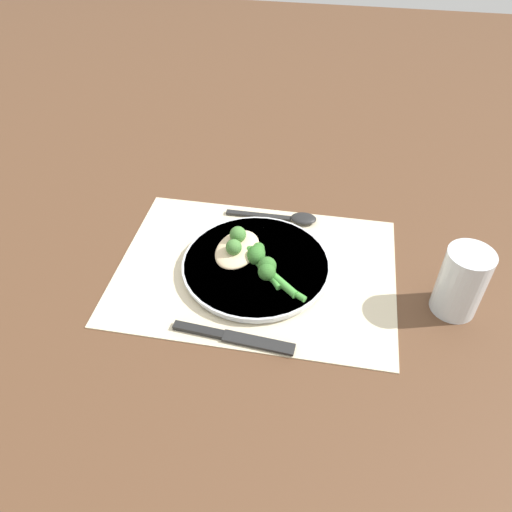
{
  "coord_description": "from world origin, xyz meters",
  "views": [
    {
      "loc": [
        -0.11,
        0.6,
        0.59
      ],
      "look_at": [
        0.0,
        0.0,
        0.03
      ],
      "focal_mm": 35.0,
      "sensor_mm": 36.0,
      "label": 1
    }
  ],
  "objects_px": {
    "spoon": "(293,218)",
    "broccoli_stalk_rear": "(262,261)",
    "broccoli_stalk_left": "(258,256)",
    "water_glass": "(462,282)",
    "broccoli_stalk_front": "(269,271)",
    "chicken_fillet": "(237,249)",
    "plate": "(256,265)",
    "knife": "(231,337)"
  },
  "relations": [
    {
      "from": "chicken_fillet",
      "to": "water_glass",
      "type": "xyz_separation_m",
      "value": [
        -0.35,
        0.04,
        0.03
      ]
    },
    {
      "from": "broccoli_stalk_front",
      "to": "knife",
      "type": "xyz_separation_m",
      "value": [
        0.04,
        0.12,
        -0.03
      ]
    },
    {
      "from": "chicken_fillet",
      "to": "water_glass",
      "type": "distance_m",
      "value": 0.36
    },
    {
      "from": "plate",
      "to": "spoon",
      "type": "height_order",
      "value": "plate"
    },
    {
      "from": "broccoli_stalk_left",
      "to": "broccoli_stalk_front",
      "type": "bearing_deg",
      "value": -91.7
    },
    {
      "from": "chicken_fillet",
      "to": "plate",
      "type": "bearing_deg",
      "value": 155.49
    },
    {
      "from": "broccoli_stalk_left",
      "to": "spoon",
      "type": "xyz_separation_m",
      "value": [
        -0.04,
        -0.13,
        -0.02
      ]
    },
    {
      "from": "broccoli_stalk_rear",
      "to": "spoon",
      "type": "distance_m",
      "value": 0.16
    },
    {
      "from": "broccoli_stalk_front",
      "to": "spoon",
      "type": "relative_size",
      "value": 0.5
    },
    {
      "from": "broccoli_stalk_left",
      "to": "broccoli_stalk_front",
      "type": "relative_size",
      "value": 1.09
    },
    {
      "from": "water_glass",
      "to": "chicken_fillet",
      "type": "bearing_deg",
      "value": -7.16
    },
    {
      "from": "spoon",
      "to": "broccoli_stalk_front",
      "type": "bearing_deg",
      "value": -6.21
    },
    {
      "from": "plate",
      "to": "spoon",
      "type": "relative_size",
      "value": 1.44
    },
    {
      "from": "chicken_fillet",
      "to": "spoon",
      "type": "height_order",
      "value": "chicken_fillet"
    },
    {
      "from": "plate",
      "to": "spoon",
      "type": "bearing_deg",
      "value": -107.6
    },
    {
      "from": "plate",
      "to": "broccoli_stalk_front",
      "type": "relative_size",
      "value": 2.9
    },
    {
      "from": "broccoli_stalk_front",
      "to": "chicken_fillet",
      "type": "bearing_deg",
      "value": 84.84
    },
    {
      "from": "plate",
      "to": "chicken_fillet",
      "type": "xyz_separation_m",
      "value": [
        0.03,
        -0.02,
        0.02
      ]
    },
    {
      "from": "broccoli_stalk_rear",
      "to": "water_glass",
      "type": "height_order",
      "value": "water_glass"
    },
    {
      "from": "chicken_fillet",
      "to": "spoon",
      "type": "xyz_separation_m",
      "value": [
        -0.08,
        -0.13,
        -0.02
      ]
    },
    {
      "from": "spoon",
      "to": "knife",
      "type": "bearing_deg",
      "value": -10.96
    },
    {
      "from": "broccoli_stalk_left",
      "to": "water_glass",
      "type": "relative_size",
      "value": 0.82
    },
    {
      "from": "broccoli_stalk_left",
      "to": "water_glass",
      "type": "distance_m",
      "value": 0.32
    },
    {
      "from": "broccoli_stalk_left",
      "to": "plate",
      "type": "bearing_deg",
      "value": -143.83
    },
    {
      "from": "broccoli_stalk_rear",
      "to": "knife",
      "type": "relative_size",
      "value": 0.52
    },
    {
      "from": "plate",
      "to": "water_glass",
      "type": "relative_size",
      "value": 2.18
    },
    {
      "from": "broccoli_stalk_rear",
      "to": "spoon",
      "type": "height_order",
      "value": "broccoli_stalk_rear"
    },
    {
      "from": "spoon",
      "to": "broccoli_stalk_rear",
      "type": "bearing_deg",
      "value": -12.9
    },
    {
      "from": "broccoli_stalk_left",
      "to": "broccoli_stalk_rear",
      "type": "xyz_separation_m",
      "value": [
        -0.01,
        0.02,
        0.0
      ]
    },
    {
      "from": "chicken_fillet",
      "to": "knife",
      "type": "height_order",
      "value": "chicken_fillet"
    },
    {
      "from": "water_glass",
      "to": "broccoli_stalk_front",
      "type": "bearing_deg",
      "value": 0.31
    },
    {
      "from": "knife",
      "to": "water_glass",
      "type": "relative_size",
      "value": 1.63
    },
    {
      "from": "water_glass",
      "to": "broccoli_stalk_left",
      "type": "bearing_deg",
      "value": -6.55
    },
    {
      "from": "broccoli_stalk_rear",
      "to": "chicken_fillet",
      "type": "bearing_deg",
      "value": 104.36
    },
    {
      "from": "chicken_fillet",
      "to": "broccoli_stalk_rear",
      "type": "relative_size",
      "value": 1.18
    },
    {
      "from": "broccoli_stalk_left",
      "to": "broccoli_stalk_rear",
      "type": "distance_m",
      "value": 0.02
    },
    {
      "from": "plate",
      "to": "chicken_fillet",
      "type": "distance_m",
      "value": 0.04
    },
    {
      "from": "broccoli_stalk_left",
      "to": "chicken_fillet",
      "type": "bearing_deg",
      "value": 133.12
    },
    {
      "from": "knife",
      "to": "broccoli_stalk_rear",
      "type": "bearing_deg",
      "value": 175.92
    },
    {
      "from": "plate",
      "to": "chicken_fillet",
      "type": "height_order",
      "value": "chicken_fillet"
    },
    {
      "from": "plate",
      "to": "knife",
      "type": "distance_m",
      "value": 0.15
    },
    {
      "from": "plate",
      "to": "broccoli_stalk_front",
      "type": "distance_m",
      "value": 0.04
    }
  ]
}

